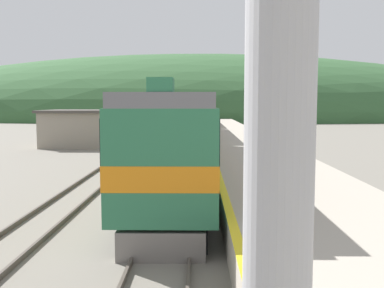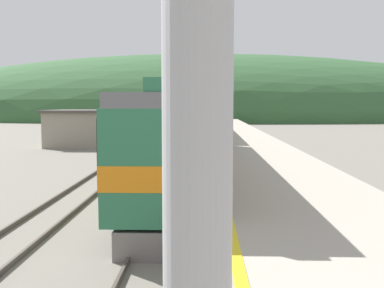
# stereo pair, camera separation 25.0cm
# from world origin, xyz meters

# --- Properties ---
(track_main) EXTENTS (1.52, 180.00, 0.16)m
(track_main) POSITION_xyz_m (0.00, 70.00, 0.08)
(track_main) COLOR #4C443D
(track_main) RESTS_ON ground
(track_siding) EXTENTS (1.52, 180.00, 0.16)m
(track_siding) POSITION_xyz_m (-4.26, 70.00, 0.08)
(track_siding) COLOR #4C443D
(track_siding) RESTS_ON ground
(platform) EXTENTS (5.49, 140.00, 1.04)m
(platform) POSITION_xyz_m (4.41, 50.00, 0.51)
(platform) COLOR #ADA393
(platform) RESTS_ON ground
(distant_hills) EXTENTS (176.74, 79.53, 33.62)m
(distant_hills) POSITION_xyz_m (0.00, 126.59, 0.00)
(distant_hills) COLOR #335B33
(distant_hills) RESTS_ON ground
(station_shed) EXTENTS (6.52, 7.02, 3.34)m
(station_shed) POSITION_xyz_m (-9.98, 44.79, 1.69)
(station_shed) COLOR gray
(station_shed) RESTS_ON ground
(express_train_lead_car) EXTENTS (2.94, 21.56, 4.61)m
(express_train_lead_car) POSITION_xyz_m (0.00, 24.55, 2.32)
(express_train_lead_car) COLOR black
(express_train_lead_car) RESTS_ON ground
(carriage_second) EXTENTS (2.93, 19.30, 4.25)m
(carriage_second) POSITION_xyz_m (0.00, 46.10, 2.31)
(carriage_second) COLOR black
(carriage_second) RESTS_ON ground
(carriage_third) EXTENTS (2.93, 19.30, 4.25)m
(carriage_third) POSITION_xyz_m (0.00, 66.28, 2.31)
(carriage_third) COLOR black
(carriage_third) RESTS_ON ground
(carriage_fourth) EXTENTS (2.93, 19.30, 4.25)m
(carriage_fourth) POSITION_xyz_m (0.00, 86.46, 2.31)
(carriage_fourth) COLOR black
(carriage_fourth) RESTS_ON ground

